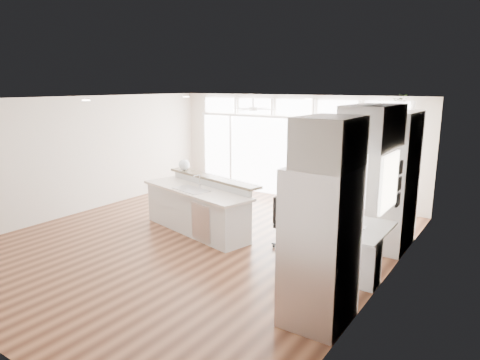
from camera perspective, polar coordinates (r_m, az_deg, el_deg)
The scene contains 23 objects.
floor at distance 8.42m, azimuth -5.74°, elevation -8.07°, with size 7.00×8.00×0.02m, color #482616.
ceiling at distance 7.88m, azimuth -6.18°, elevation 10.69°, with size 7.00×8.00×0.02m, color silver.
wall_back at distance 11.35m, azimuth 7.11°, elevation 4.39°, with size 7.00×0.04×2.70m, color beige.
wall_left at distance 10.60m, azimuth -20.67°, elevation 3.09°, with size 0.04×8.00×2.70m, color beige.
wall_right at distance 6.43m, azimuth 18.78°, elevation -2.51°, with size 0.04×8.00×2.70m, color beige.
glass_wall at distance 11.35m, azimuth 6.93°, elevation 2.86°, with size 5.80×0.06×2.08m, color white.
transom_row at distance 11.20m, azimuth 7.11°, elevation 9.58°, with size 5.90×0.06×0.40m, color white.
desk_window at distance 6.68m, azimuth 19.26°, elevation -0.24°, with size 0.04×0.85×0.85m, color white.
ceiling_fan at distance 10.45m, azimuth 1.76°, elevation 10.01°, with size 1.16×1.16×0.32m, color white.
recessed_lights at distance 8.04m, azimuth -5.24°, elevation 10.61°, with size 3.40×3.00×0.02m, color white.
oven_cabinet at distance 8.24m, azimuth 19.88°, elevation -0.09°, with size 0.64×1.20×2.50m, color silver.
desk_nook at distance 7.10m, azimuth 15.97°, elevation -9.14°, with size 0.72×1.30×0.76m, color silver.
upper_cabinets at distance 6.64m, azimuth 17.33°, elevation 6.82°, with size 0.64×1.30×0.64m, color silver.
refrigerator at distance 5.44m, azimuth 10.63°, elevation -8.68°, with size 0.76×0.90×2.00m, color silver.
fridge_cabinet at distance 5.09m, azimuth 11.84°, elevation 4.97°, with size 0.64×0.90×0.60m, color silver.
framed_photos at distance 7.30m, azimuth 20.44°, elevation -0.48°, with size 0.06×0.22×0.80m, color black.
kitchen_island at distance 8.76m, azimuth -5.91°, elevation -3.43°, with size 2.74×1.03×1.09m, color silver.
rug at distance 8.16m, azimuth 12.44°, elevation -8.88°, with size 1.00×0.72×0.01m, color #3C2013.
office_chair at distance 7.77m, azimuth 6.59°, elevation -5.88°, with size 0.52×0.48×1.00m, color black.
fishbowl at distance 9.59m, azimuth -7.46°, elevation 2.02°, with size 0.24×0.24×0.24m, color white.
monitor at distance 6.93m, azimuth 15.64°, elevation -4.46°, with size 0.09×0.51×0.43m, color black.
keyboard at distance 7.05m, azimuth 14.23°, elevation -5.87°, with size 0.11×0.29×0.01m, color white.
potted_plant at distance 8.06m, azimuth 20.62°, elevation 9.42°, with size 0.27×0.30×0.23m, color #365C27.
Camera 1 is at (5.07, -6.03, 2.95)m, focal length 32.00 mm.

